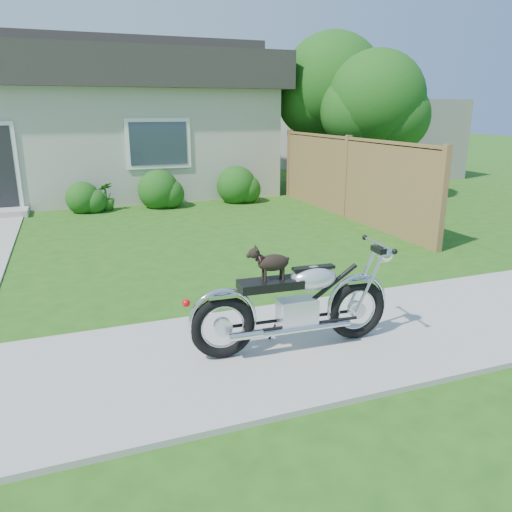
{
  "coord_description": "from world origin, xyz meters",
  "views": [
    {
      "loc": [
        0.19,
        -4.46,
        2.48
      ],
      "look_at": [
        2.25,
        1.0,
        0.75
      ],
      "focal_mm": 35.0,
      "sensor_mm": 36.0,
      "label": 1
    }
  ],
  "objects": [
    {
      "name": "ground",
      "position": [
        0.0,
        0.0,
        0.0
      ],
      "size": [
        80.0,
        80.0,
        0.0
      ],
      "primitive_type": "plane",
      "color": "#235114",
      "rests_on": "ground"
    },
    {
      "name": "potted_plant_right",
      "position": [
        1.04,
        8.55,
        0.35
      ],
      "size": [
        0.55,
        0.55,
        0.71
      ],
      "primitive_type": "imported",
      "rotation": [
        0.0,
        0.0,
        3.81
      ],
      "color": "#2A671C",
      "rests_on": "ground"
    },
    {
      "name": "tree_far",
      "position": [
        8.0,
        9.43,
        3.02
      ],
      "size": [
        3.07,
        3.07,
        4.7
      ],
      "color": "#3D2B1C",
      "rests_on": "ground"
    },
    {
      "name": "sidewalk",
      "position": [
        0.0,
        0.0,
        0.02
      ],
      "size": [
        24.0,
        2.2,
        0.04
      ],
      "primitive_type": "cube",
      "color": "#9E9B93",
      "rests_on": "ground"
    },
    {
      "name": "house",
      "position": [
        -0.0,
        11.99,
        2.16
      ],
      "size": [
        12.6,
        7.03,
        4.5
      ],
      "color": "beige",
      "rests_on": "ground"
    },
    {
      "name": "fence",
      "position": [
        6.3,
        5.75,
        0.94
      ],
      "size": [
        0.12,
        6.62,
        1.9
      ],
      "color": "brown",
      "rests_on": "ground"
    },
    {
      "name": "motorcycle_with_dog",
      "position": [
        2.29,
        -0.09,
        0.54
      ],
      "size": [
        2.22,
        0.6,
        1.13
      ],
      "rotation": [
        0.0,
        0.0,
        -0.05
      ],
      "color": "black",
      "rests_on": "sidewalk"
    },
    {
      "name": "shrub_row",
      "position": [
        0.45,
        8.5,
        0.43
      ],
      "size": [
        10.4,
        1.08,
        1.08
      ],
      "color": "#1B4C14",
      "rests_on": "ground"
    },
    {
      "name": "tree_near",
      "position": [
        8.33,
        7.54,
        2.58
      ],
      "size": [
        2.68,
        2.63,
        4.03
      ],
      "color": "#3D2B1C",
      "rests_on": "ground"
    }
  ]
}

